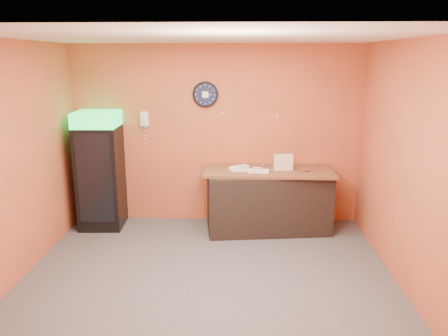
{
  "coord_description": "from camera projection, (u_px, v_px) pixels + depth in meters",
  "views": [
    {
      "loc": [
        0.37,
        -4.77,
        2.59
      ],
      "look_at": [
        0.17,
        0.6,
        1.22
      ],
      "focal_mm": 35.0,
      "sensor_mm": 36.0,
      "label": 1
    }
  ],
  "objects": [
    {
      "name": "floor",
      "position": [
        208.0,
        278.0,
        5.28
      ],
      "size": [
        4.5,
        4.5,
        0.0
      ],
      "primitive_type": "plane",
      "color": "#47474C",
      "rests_on": "ground"
    },
    {
      "name": "back_wall",
      "position": [
        216.0,
        135.0,
        6.87
      ],
      "size": [
        4.5,
        0.02,
        2.8
      ],
      "primitive_type": "cube",
      "color": "#D8583C",
      "rests_on": "floor"
    },
    {
      "name": "left_wall",
      "position": [
        11.0,
        164.0,
        5.01
      ],
      "size": [
        0.02,
        4.0,
        2.8
      ],
      "primitive_type": "cube",
      "color": "#D8583C",
      "rests_on": "floor"
    },
    {
      "name": "right_wall",
      "position": [
        408.0,
        168.0,
        4.85
      ],
      "size": [
        0.02,
        4.0,
        2.8
      ],
      "primitive_type": "cube",
      "color": "#D8583C",
      "rests_on": "floor"
    },
    {
      "name": "ceiling",
      "position": [
        205.0,
        37.0,
        4.59
      ],
      "size": [
        4.5,
        4.0,
        0.02
      ],
      "primitive_type": "cube",
      "color": "white",
      "rests_on": "back_wall"
    },
    {
      "name": "beverage_cooler",
      "position": [
        100.0,
        172.0,
        6.68
      ],
      "size": [
        0.66,
        0.67,
        1.81
      ],
      "rotation": [
        0.0,
        0.0,
        0.04
      ],
      "color": "black",
      "rests_on": "floor"
    },
    {
      "name": "prep_counter",
      "position": [
        268.0,
        201.0,
        6.68
      ],
      "size": [
        1.9,
        1.01,
        0.91
      ],
      "primitive_type": "cube",
      "rotation": [
        0.0,
        0.0,
        0.11
      ],
      "color": "black",
      "rests_on": "floor"
    },
    {
      "name": "wall_clock",
      "position": [
        205.0,
        94.0,
        6.69
      ],
      "size": [
        0.39,
        0.06,
        0.39
      ],
      "color": "black",
      "rests_on": "back_wall"
    },
    {
      "name": "wall_phone",
      "position": [
        144.0,
        119.0,
        6.79
      ],
      "size": [
        0.12,
        0.11,
        0.23
      ],
      "color": "white",
      "rests_on": "back_wall"
    },
    {
      "name": "butcher_paper",
      "position": [
        269.0,
        171.0,
        6.56
      ],
      "size": [
        1.95,
        0.83,
        0.04
      ],
      "primitive_type": "cube",
      "rotation": [
        0.0,
        0.0,
        -0.01
      ],
      "color": "brown",
      "rests_on": "prep_counter"
    },
    {
      "name": "sub_roll_stack",
      "position": [
        283.0,
        162.0,
        6.51
      ],
      "size": [
        0.29,
        0.12,
        0.24
      ],
      "rotation": [
        0.0,
        0.0,
        0.09
      ],
      "color": "#F6EBBF",
      "rests_on": "butcher_paper"
    },
    {
      "name": "wrapped_sandwich_left",
      "position": [
        240.0,
        170.0,
        6.47
      ],
      "size": [
        0.27,
        0.14,
        0.04
      ],
      "primitive_type": "cube",
      "rotation": [
        0.0,
        0.0,
        0.16
      ],
      "color": "white",
      "rests_on": "butcher_paper"
    },
    {
      "name": "wrapped_sandwich_mid",
      "position": [
        258.0,
        171.0,
        6.39
      ],
      "size": [
        0.32,
        0.14,
        0.04
      ],
      "primitive_type": "cube",
      "rotation": [
        0.0,
        0.0,
        -0.08
      ],
      "color": "white",
      "rests_on": "butcher_paper"
    },
    {
      "name": "wrapped_sandwich_right",
      "position": [
        239.0,
        167.0,
        6.6
      ],
      "size": [
        0.32,
        0.28,
        0.04
      ],
      "primitive_type": "cube",
      "rotation": [
        0.0,
        0.0,
        0.62
      ],
      "color": "white",
      "rests_on": "butcher_paper"
    },
    {
      "name": "kitchen_tool",
      "position": [
        263.0,
        167.0,
        6.61
      ],
      "size": [
        0.06,
        0.06,
        0.06
      ],
      "primitive_type": "cylinder",
      "color": "silver",
      "rests_on": "butcher_paper"
    }
  ]
}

